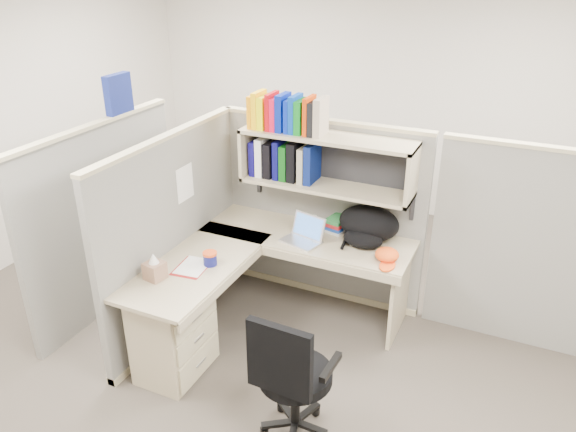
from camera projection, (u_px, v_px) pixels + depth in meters
The scene contains 14 objects.
ground at pixel (278, 347), 4.45m from camera, with size 6.00×6.00×0.00m, color #342E28.
room_shell at pixel (276, 153), 3.76m from camera, with size 6.00×6.00×6.00m.
cubicle at pixel (260, 213), 4.57m from camera, with size 3.79×1.84×1.95m.
desk at pixel (211, 307), 4.18m from camera, with size 1.74×1.75×0.73m.
laptop at pixel (301, 230), 4.45m from camera, with size 0.30×0.30×0.21m, color silver, non-canonical shape.
backpack at pixel (366, 226), 4.44m from camera, with size 0.49×0.38×0.29m, color black, non-canonical shape.
orange_cap at pixel (387, 255), 4.21m from camera, with size 0.18×0.21×0.10m, color #E44B13, non-canonical shape.
snack_canister at pixel (210, 258), 4.15m from camera, with size 0.11×0.11×0.10m.
tissue_box at pixel (154, 266), 3.96m from camera, with size 0.13×0.13×0.20m, color #986E56, non-canonical shape.
mouse at pixel (316, 241), 4.48m from camera, with size 0.08×0.06×0.03m, color #8698BE.
paper_cup at pixel (313, 222), 4.73m from camera, with size 0.07×0.07×0.10m, color silver.
book_stack at pixel (337, 224), 4.68m from camera, with size 0.17×0.23×0.11m, color gray, non-canonical shape.
loose_paper at pixel (193, 266), 4.15m from camera, with size 0.20×0.27×0.00m, color white, non-canonical shape.
task_chair at pixel (292, 395), 3.49m from camera, with size 0.51×0.47×0.98m.
Camera 1 is at (1.58, -3.21, 2.84)m, focal length 35.00 mm.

